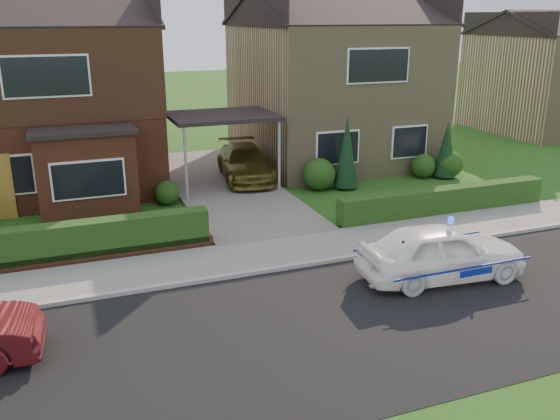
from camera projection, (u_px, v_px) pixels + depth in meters
name	position (u px, v px, depth m)	size (l,w,h in m)	color
ground	(364.00, 320.00, 12.61)	(120.00, 120.00, 0.00)	#204C14
road	(364.00, 320.00, 12.61)	(60.00, 6.00, 0.02)	black
kerb	(308.00, 264.00, 15.30)	(60.00, 0.16, 0.12)	#9E9993
sidewalk	(292.00, 250.00, 16.23)	(60.00, 2.00, 0.10)	slate
driveway	(224.00, 186.00, 22.35)	(3.80, 12.00, 0.12)	#666059
house_left	(48.00, 83.00, 21.80)	(7.50, 9.53, 7.25)	brown
house_right	(331.00, 76.00, 25.85)	(7.50, 8.06, 7.25)	#95825B
carport_link	(222.00, 117.00, 21.50)	(3.80, 3.00, 2.77)	black
dwarf_wall	(67.00, 259.00, 15.30)	(7.70, 0.25, 0.36)	brown
hedge_left	(68.00, 264.00, 15.49)	(7.50, 0.55, 0.90)	black
hedge_right	(443.00, 214.00, 19.32)	(7.50, 0.55, 0.80)	black
shrub_left_mid	(119.00, 193.00, 19.30)	(1.32, 1.32, 1.32)	black
shrub_left_near	(167.00, 193.00, 20.19)	(0.84, 0.84, 0.84)	black
shrub_right_near	(319.00, 174.00, 21.85)	(1.20, 1.20, 1.20)	black
shrub_right_mid	(423.00, 166.00, 23.53)	(0.96, 0.96, 0.96)	black
shrub_right_far	(449.00, 164.00, 23.59)	(1.08, 1.08, 1.08)	black
conifer_a	(346.00, 155.00, 21.79)	(0.90, 0.90, 2.60)	black
conifer_b	(446.00, 151.00, 23.34)	(0.90, 0.90, 2.20)	black
neighbour_right	(547.00, 83.00, 32.77)	(6.50, 7.00, 5.20)	#95825B
police_car	(441.00, 253.00, 14.38)	(3.76, 4.22, 1.56)	white
driveway_car	(245.00, 163.00, 22.93)	(1.78, 4.37, 1.27)	brown
potted_plant_b	(73.00, 208.00, 18.62)	(0.45, 0.36, 0.81)	gray
potted_plant_c	(28.00, 247.00, 15.53)	(0.45, 0.45, 0.80)	gray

